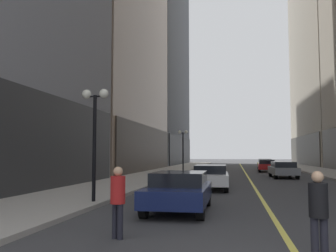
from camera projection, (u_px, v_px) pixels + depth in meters
The scene contains 14 objects.
ground_plane at pixel (245, 172), 38.56m from camera, with size 200.00×200.00×0.00m, color #38383A.
sidewalk_left at pixel (169, 171), 40.03m from camera, with size 4.50×78.00×0.15m, color #9E9991.
sidewalk_right at pixel (327, 172), 37.10m from camera, with size 4.50×78.00×0.15m, color #9E9991.
lane_centre_stripe at pixel (245, 172), 38.56m from camera, with size 0.16×70.00×0.01m, color #E5D64C.
building_left_far at pixel (140, 11), 68.56m from camera, with size 15.74×26.00×58.14m.
car_navy at pixel (179, 190), 12.29m from camera, with size 1.97×4.24×1.32m.
car_white at pixel (211, 176), 20.05m from camera, with size 2.05×4.72×1.32m.
car_grey at pixel (283, 169), 29.47m from camera, with size 1.99×4.80×1.32m.
car_red at pixel (267, 165), 39.34m from camera, with size 1.98×4.10×1.32m.
car_yellow at pixel (265, 164), 45.68m from camera, with size 1.87×4.20×1.32m.
pedestrian_in_red_jacket at pixel (118, 197), 8.34m from camera, with size 0.46×0.46×1.64m.
pedestrian_in_black_coat at pixel (319, 209), 6.57m from camera, with size 0.35×0.35×1.63m.
street_lamp_left_near at pixel (95, 119), 13.93m from camera, with size 1.06×0.36×4.43m.
street_lamp_left_far at pixel (183, 141), 38.18m from camera, with size 1.06×0.36×4.43m.
Camera 1 is at (-1.16, -4.66, 1.93)m, focal length 38.82 mm.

